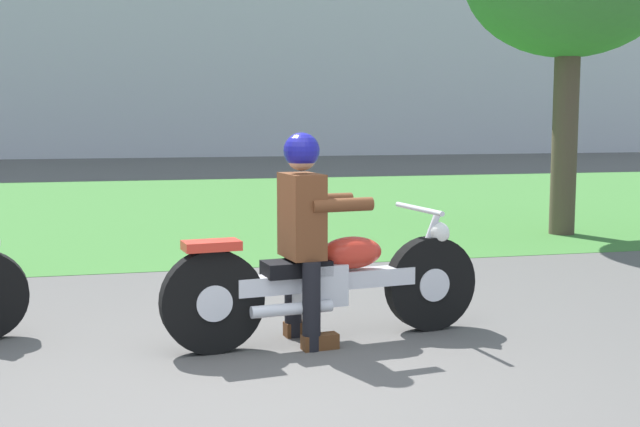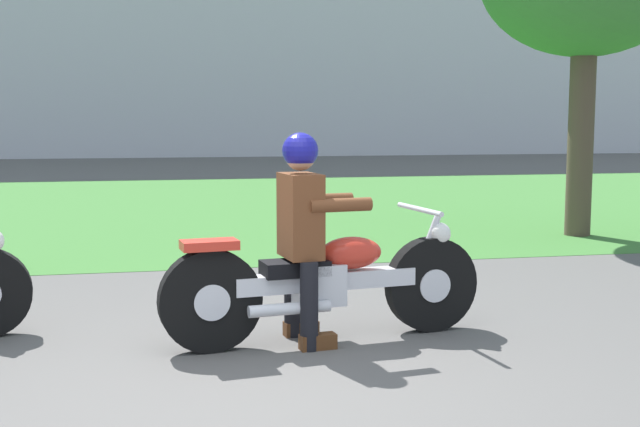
% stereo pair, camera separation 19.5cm
% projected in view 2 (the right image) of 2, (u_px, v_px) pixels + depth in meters
% --- Properties ---
extents(ground, '(120.00, 120.00, 0.00)m').
position_uv_depth(ground, '(233.00, 408.00, 4.24)').
color(ground, '#565451').
extents(grass_verge, '(60.00, 12.00, 0.01)m').
position_uv_depth(grass_verge, '(178.00, 206.00, 13.93)').
color(grass_verge, '#3D7533').
rests_on(grass_verge, ground).
extents(motorcycle_lead, '(2.26, 0.68, 0.89)m').
position_uv_depth(motorcycle_lead, '(327.00, 282.00, 5.48)').
color(motorcycle_lead, black).
rests_on(motorcycle_lead, ground).
extents(rider_lead, '(0.59, 0.51, 1.42)m').
position_uv_depth(rider_lead, '(303.00, 221.00, 5.38)').
color(rider_lead, black).
rests_on(rider_lead, ground).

